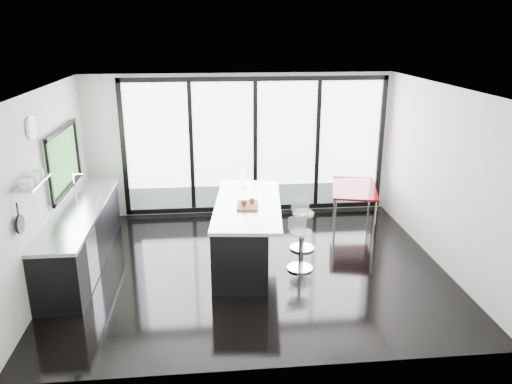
{
  "coord_description": "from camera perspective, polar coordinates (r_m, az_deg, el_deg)",
  "views": [
    {
      "loc": [
        -0.65,
        -7.13,
        3.63
      ],
      "look_at": [
        0.1,
        0.3,
        1.15
      ],
      "focal_mm": 35.0,
      "sensor_mm": 36.0,
      "label": 1
    }
  ],
  "objects": [
    {
      "name": "wall_back",
      "position": [
        9.92,
        -0.27,
        4.63
      ],
      "size": [
        6.0,
        0.09,
        2.8
      ],
      "color": "beige",
      "rests_on": "ground"
    },
    {
      "name": "wall_right",
      "position": [
        8.31,
        20.54,
        1.62
      ],
      "size": [
        0.0,
        5.0,
        2.8
      ],
      "primitive_type": "cube",
      "color": "beige",
      "rests_on": "ground"
    },
    {
      "name": "island",
      "position": [
        8.04,
        -1.49,
        -4.51
      ],
      "size": [
        1.28,
        2.52,
        1.29
      ],
      "color": "black",
      "rests_on": "floor"
    },
    {
      "name": "wall_front",
      "position": [
        5.18,
        2.02,
        -7.16
      ],
      "size": [
        6.0,
        0.0,
        2.8
      ],
      "primitive_type": "cube",
      "color": "beige",
      "rests_on": "ground"
    },
    {
      "name": "wall_left",
      "position": [
        8.03,
        -22.39,
        2.03
      ],
      "size": [
        0.26,
        5.0,
        2.8
      ],
      "color": "beige",
      "rests_on": "ground"
    },
    {
      "name": "bar_stool_far",
      "position": [
        8.54,
        5.36,
        -4.39
      ],
      "size": [
        0.49,
        0.49,
        0.67
      ],
      "primitive_type": "cylinder",
      "rotation": [
        0.0,
        0.0,
        0.19
      ],
      "color": "silver",
      "rests_on": "floor"
    },
    {
      "name": "counter_cabinets",
      "position": [
        8.41,
        -19.29,
        -4.83
      ],
      "size": [
        0.69,
        3.24,
        1.36
      ],
      "color": "black",
      "rests_on": "floor"
    },
    {
      "name": "red_table",
      "position": [
        9.71,
        11.04,
        -1.56
      ],
      "size": [
        1.11,
        1.55,
        0.75
      ],
      "primitive_type": "cube",
      "rotation": [
        0.0,
        0.0,
        -0.24
      ],
      "color": "maroon",
      "rests_on": "floor"
    },
    {
      "name": "floor",
      "position": [
        8.03,
        -0.5,
        -8.52
      ],
      "size": [
        6.0,
        5.0,
        0.0
      ],
      "primitive_type": "cube",
      "color": "black",
      "rests_on": "ground"
    },
    {
      "name": "ceiling",
      "position": [
        7.2,
        -0.56,
        11.76
      ],
      "size": [
        6.0,
        5.0,
        0.0
      ],
      "primitive_type": "cube",
      "color": "white",
      "rests_on": "wall_back"
    },
    {
      "name": "bar_stool_near",
      "position": [
        7.85,
        5.09,
        -6.63
      ],
      "size": [
        0.49,
        0.49,
        0.64
      ],
      "primitive_type": "cylinder",
      "rotation": [
        0.0,
        0.0,
        0.26
      ],
      "color": "silver",
      "rests_on": "floor"
    }
  ]
}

